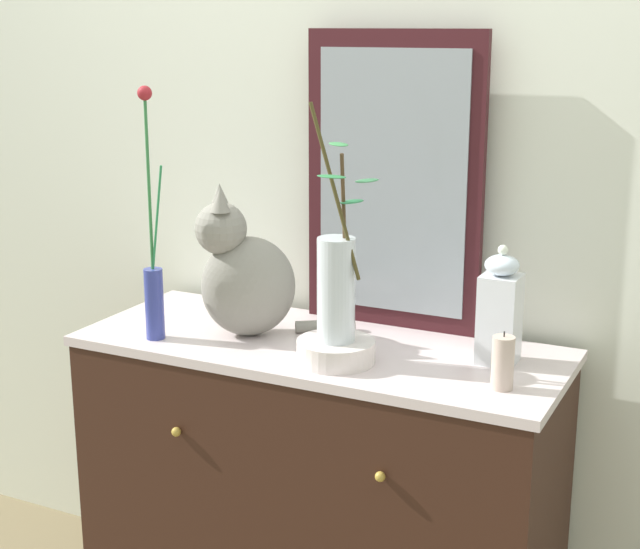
# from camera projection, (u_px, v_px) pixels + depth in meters

# --- Properties ---
(wall_back) EXTENTS (4.40, 0.08, 2.60)m
(wall_back) POSITION_uv_depth(u_px,v_px,m) (372.00, 166.00, 2.59)
(wall_back) COLOR silver
(wall_back) RESTS_ON ground_plane
(sideboard) EXTENTS (1.24, 0.51, 0.89)m
(sideboard) POSITION_uv_depth(u_px,v_px,m) (320.00, 502.00, 2.53)
(sideboard) COLOR #321B12
(sideboard) RESTS_ON ground_plane
(mirror_leaning) EXTENTS (0.48, 0.03, 0.77)m
(mirror_leaning) POSITION_uv_depth(u_px,v_px,m) (393.00, 182.00, 2.47)
(mirror_leaning) COLOR #391418
(mirror_leaning) RESTS_ON sideboard
(cat_sitting) EXTENTS (0.39, 0.30, 0.39)m
(cat_sitting) POSITION_uv_depth(u_px,v_px,m) (244.00, 275.00, 2.44)
(cat_sitting) COLOR gray
(cat_sitting) RESTS_ON sideboard
(vase_slim_green) EXTENTS (0.07, 0.05, 0.64)m
(vase_slim_green) POSITION_uv_depth(u_px,v_px,m) (153.00, 278.00, 2.41)
(vase_slim_green) COLOR #343E91
(vase_slim_green) RESTS_ON sideboard
(bowl_porcelain) EXTENTS (0.19, 0.19, 0.05)m
(bowl_porcelain) POSITION_uv_depth(u_px,v_px,m) (336.00, 351.00, 2.27)
(bowl_porcelain) COLOR silver
(bowl_porcelain) RESTS_ON sideboard
(vase_glass_clear) EXTENTS (0.15, 0.19, 0.56)m
(vase_glass_clear) POSITION_uv_depth(u_px,v_px,m) (336.00, 285.00, 2.23)
(vase_glass_clear) COLOR silver
(vase_glass_clear) RESTS_ON bowl_porcelain
(jar_lidded_porcelain) EXTENTS (0.09, 0.09, 0.29)m
(jar_lidded_porcelain) POSITION_uv_depth(u_px,v_px,m) (500.00, 310.00, 2.25)
(jar_lidded_porcelain) COLOR white
(jar_lidded_porcelain) RESTS_ON sideboard
(candle_pillar) EXTENTS (0.05, 0.05, 0.13)m
(candle_pillar) POSITION_uv_depth(u_px,v_px,m) (503.00, 363.00, 2.10)
(candle_pillar) COLOR beige
(candle_pillar) RESTS_ON sideboard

